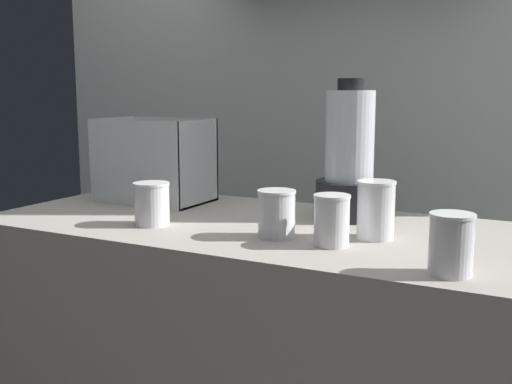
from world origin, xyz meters
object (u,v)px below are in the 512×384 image
Objects in this scene: blender_pitcher at (349,163)px; juice_cup_pomegranate_right at (376,213)px; carrot_display_bin at (154,175)px; juice_cup_pomegranate_far_right at (451,248)px; juice_cup_carrot_middle at (332,223)px; juice_cup_carrot_far_left at (152,206)px; juice_cup_pomegranate_left at (277,217)px.

blender_pitcher is 0.24m from juice_cup_pomegranate_right.
carrot_display_bin is at bearing -177.24° from blender_pitcher.
blender_pitcher is 3.15× the size of juice_cup_pomegranate_far_right.
juice_cup_carrot_middle is 0.29m from juice_cup_pomegranate_far_right.
juice_cup_carrot_far_left is (0.20, -0.28, -0.03)m from carrot_display_bin.
carrot_display_bin is 2.83× the size of juice_cup_carrot_middle.
juice_cup_pomegranate_right is at bearing -54.84° from blender_pitcher.
juice_cup_pomegranate_left is 0.43m from juice_cup_pomegranate_far_right.
blender_pitcher is at bearing 36.94° from juice_cup_carrot_far_left.
juice_cup_pomegranate_left is at bearing -104.73° from blender_pitcher.
carrot_display_bin is at bearing 168.01° from juice_cup_pomegranate_right.
carrot_display_bin is at bearing 125.68° from juice_cup_carrot_far_left.
blender_pitcher is at bearing 125.16° from juice_cup_pomegranate_right.
carrot_display_bin is 2.40× the size of juice_cup_pomegranate_right.
juice_cup_pomegranate_right is (0.54, 0.12, 0.01)m from juice_cup_carrot_far_left.
juice_cup_pomegranate_far_right is at bearing -45.65° from juice_cup_pomegranate_right.
juice_cup_pomegranate_left is 0.95× the size of juice_cup_pomegranate_far_right.
juice_cup_pomegranate_left is (0.33, 0.03, -0.00)m from juice_cup_carrot_far_left.
carrot_display_bin is at bearing 154.75° from juice_cup_pomegranate_left.
juice_cup_pomegranate_right is (0.20, 0.09, 0.01)m from juice_cup_pomegranate_left.
carrot_display_bin is 0.76m from juice_cup_pomegranate_right.
carrot_display_bin reaches higher than juice_cup_carrot_middle.
juice_cup_pomegranate_far_right is at bearing -15.87° from juice_cup_pomegranate_left.
juice_cup_carrot_middle is (0.67, -0.27, -0.03)m from carrot_display_bin.
juice_cup_pomegranate_right is 0.30m from juice_cup_pomegranate_far_right.
juice_cup_pomegranate_left is at bearing 4.44° from juice_cup_carrot_far_left.
juice_cup_pomegranate_left is 0.23m from juice_cup_pomegranate_right.
blender_pitcher reaches higher than juice_cup_pomegranate_far_right.
blender_pitcher is 3.22× the size of juice_cup_carrot_middle.
juice_cup_pomegranate_far_right is (0.41, -0.12, 0.00)m from juice_cup_pomegranate_left.
juice_cup_pomegranate_left is 0.83× the size of juice_cup_pomegranate_right.
juice_cup_pomegranate_far_right is at bearing -49.64° from blender_pitcher.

